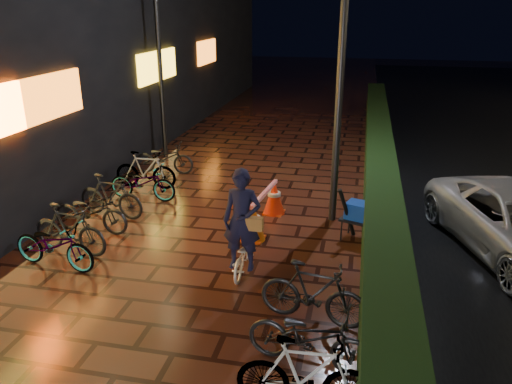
# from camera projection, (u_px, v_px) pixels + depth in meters

# --- Properties ---
(ground) EXTENTS (80.00, 80.00, 0.00)m
(ground) POSITION_uv_depth(u_px,v_px,m) (151.00, 324.00, 7.23)
(ground) COLOR #381911
(ground) RESTS_ON ground
(hedge) EXTENTS (0.70, 20.00, 1.00)m
(hedge) POSITION_uv_depth(u_px,v_px,m) (378.00, 154.00, 13.73)
(hedge) COLOR black
(hedge) RESTS_ON ground
(storefront_block) EXTENTS (12.09, 22.00, 9.00)m
(storefront_block) POSITION_uv_depth(u_px,v_px,m) (24.00, 1.00, 18.05)
(storefront_block) COLOR black
(storefront_block) RESTS_ON ground
(lamp_post_hedge) EXTENTS (0.53, 0.26, 5.59)m
(lamp_post_hedge) POSITION_uv_depth(u_px,v_px,m) (340.00, 75.00, 9.70)
(lamp_post_hedge) COLOR black
(lamp_post_hedge) RESTS_ON ground
(lamp_post_sf) EXTENTS (0.48, 0.20, 5.01)m
(lamp_post_sf) POSITION_uv_depth(u_px,v_px,m) (160.00, 64.00, 14.28)
(lamp_post_sf) COLOR black
(lamp_post_sf) RESTS_ON ground
(cyclist) EXTENTS (0.68, 1.32, 1.88)m
(cyclist) POSITION_uv_depth(u_px,v_px,m) (243.00, 236.00, 8.40)
(cyclist) COLOR silver
(cyclist) RESTS_ON ground
(traffic_barrier) EXTENTS (0.64, 1.88, 0.76)m
(traffic_barrier) POSITION_uv_depth(u_px,v_px,m) (264.00, 209.00, 10.36)
(traffic_barrier) COLOR #D7530B
(traffic_barrier) RESTS_ON ground
(cart_assembly) EXTENTS (0.77, 0.66, 1.12)m
(cart_assembly) POSITION_uv_depth(u_px,v_px,m) (357.00, 213.00, 9.66)
(cart_assembly) COLOR black
(cart_assembly) RESTS_ON ground
(parked_bikes_storefront) EXTENTS (1.93, 6.09, 0.95)m
(parked_bikes_storefront) POSITION_uv_depth(u_px,v_px,m) (117.00, 195.00, 10.94)
(parked_bikes_storefront) COLOR black
(parked_bikes_storefront) RESTS_ON ground
(parked_bikes_hedge) EXTENTS (1.73, 2.31, 0.95)m
(parked_bikes_hedge) POSITION_uv_depth(u_px,v_px,m) (310.00, 332.00, 6.32)
(parked_bikes_hedge) COLOR black
(parked_bikes_hedge) RESTS_ON ground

